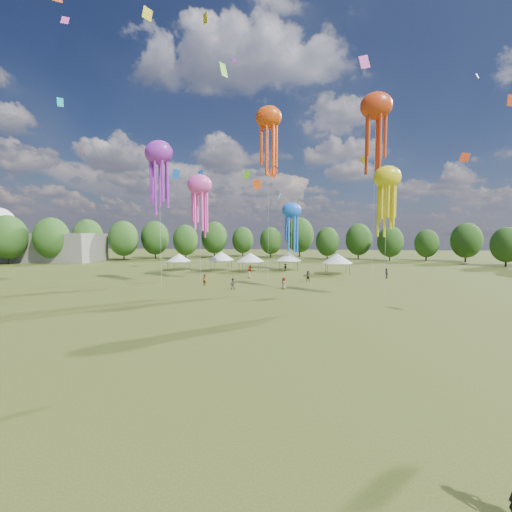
# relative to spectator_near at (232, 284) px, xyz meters

# --- Properties ---
(ground) EXTENTS (300.00, 300.00, 0.00)m
(ground) POSITION_rel_spectator_near_xyz_m (5.62, -32.63, -0.81)
(ground) COLOR #384416
(ground) RESTS_ON ground
(spectator_near) EXTENTS (0.81, 0.64, 1.62)m
(spectator_near) POSITION_rel_spectator_near_xyz_m (0.00, 0.00, 0.00)
(spectator_near) COLOR gray
(spectator_near) RESTS_ON ground
(spectators_far) EXTENTS (30.29, 23.31, 1.76)m
(spectators_far) POSITION_rel_spectator_near_xyz_m (8.40, 12.29, 0.04)
(spectators_far) COLOR gray
(spectators_far) RESTS_ON ground
(festival_tents) EXTENTS (38.47, 11.15, 4.11)m
(festival_tents) POSITION_rel_spectator_near_xyz_m (1.13, 22.21, 2.20)
(festival_tents) COLOR #47474C
(festival_tents) RESTS_ON ground
(show_kites) EXTENTS (38.45, 23.19, 32.33)m
(show_kites) POSITION_rel_spectator_near_xyz_m (7.99, 9.28, 20.64)
(show_kites) COLOR #F748BC
(show_kites) RESTS_ON ground
(small_kites) EXTENTS (71.51, 66.88, 44.58)m
(small_kites) POSITION_rel_spectator_near_xyz_m (4.28, 10.81, 30.00)
(small_kites) COLOR #F748BC
(small_kites) RESTS_ON ground
(treeline) EXTENTS (201.57, 95.24, 13.43)m
(treeline) POSITION_rel_spectator_near_xyz_m (1.76, 29.88, 5.73)
(treeline) COLOR #38281C
(treeline) RESTS_ON ground
(hangar) EXTENTS (40.00, 12.00, 8.00)m
(hangar) POSITION_rel_spectator_near_xyz_m (-66.38, 39.37, 3.19)
(hangar) COLOR gray
(hangar) RESTS_ON ground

